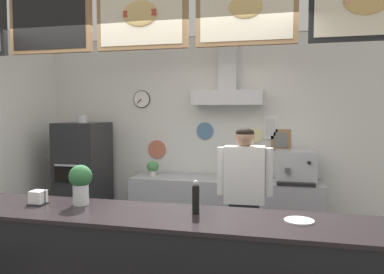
% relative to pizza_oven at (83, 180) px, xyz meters
% --- Properties ---
extents(back_wall_assembly, '(4.93, 2.67, 2.86)m').
position_rel_pizza_oven_xyz_m(back_wall_assembly, '(1.70, 0.37, 0.72)').
color(back_wall_assembly, gray).
rests_on(back_wall_assembly, ground_plane).
extents(back_prep_counter, '(2.53, 0.57, 0.90)m').
position_rel_pizza_oven_xyz_m(back_prep_counter, '(2.01, 0.15, -0.38)').
color(back_prep_counter, '#A3A5AD').
rests_on(back_prep_counter, ground_plane).
extents(pizza_oven, '(0.61, 0.70, 1.74)m').
position_rel_pizza_oven_xyz_m(pizza_oven, '(0.00, 0.00, 0.00)').
color(pizza_oven, '#232326').
rests_on(pizza_oven, ground_plane).
extents(shop_worker, '(0.56, 0.24, 1.64)m').
position_rel_pizza_oven_xyz_m(shop_worker, '(2.39, -1.03, 0.07)').
color(shop_worker, '#232328').
rests_on(shop_worker, ground_plane).
extents(espresso_machine, '(0.50, 0.46, 0.41)m').
position_rel_pizza_oven_xyz_m(espresso_machine, '(2.91, 0.12, 0.27)').
color(espresso_machine, '#B7BABF').
rests_on(espresso_machine, back_prep_counter).
extents(potted_basil, '(0.17, 0.17, 0.20)m').
position_rel_pizza_oven_xyz_m(potted_basil, '(0.98, 0.19, 0.19)').
color(potted_basil, beige).
rests_on(potted_basil, back_prep_counter).
extents(potted_sage, '(0.21, 0.21, 0.26)m').
position_rel_pizza_oven_xyz_m(potted_sage, '(2.06, 0.17, 0.22)').
color(potted_sage, '#9E563D').
rests_on(potted_sage, back_prep_counter).
extents(pepper_grinder, '(0.05, 0.05, 0.25)m').
position_rel_pizza_oven_xyz_m(pepper_grinder, '(2.15, -2.15, 0.35)').
color(pepper_grinder, black).
rests_on(pepper_grinder, service_counter).
extents(basil_vase, '(0.19, 0.19, 0.32)m').
position_rel_pizza_oven_xyz_m(basil_vase, '(1.18, -2.10, 0.40)').
color(basil_vase, silver).
rests_on(basil_vase, service_counter).
extents(napkin_holder, '(0.14, 0.13, 0.13)m').
position_rel_pizza_oven_xyz_m(napkin_holder, '(0.83, -2.17, 0.28)').
color(napkin_holder, '#262628').
rests_on(napkin_holder, service_counter).
extents(condiment_plate, '(0.20, 0.20, 0.01)m').
position_rel_pizza_oven_xyz_m(condiment_plate, '(2.89, -2.17, 0.23)').
color(condiment_plate, white).
rests_on(condiment_plate, service_counter).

